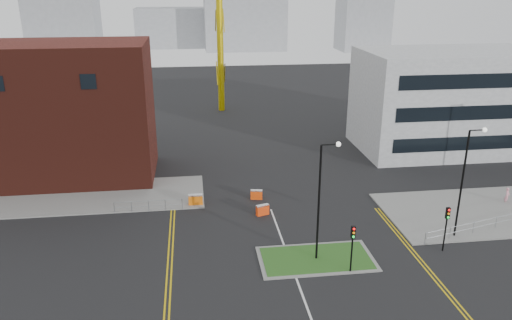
% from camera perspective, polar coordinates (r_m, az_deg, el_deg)
% --- Properties ---
extents(pavement_left, '(28.00, 8.00, 0.12)m').
position_cam_1_polar(pavement_left, '(51.47, -21.87, -4.08)').
color(pavement_left, slate).
rests_on(pavement_left, ground).
extents(island_kerb, '(8.60, 4.60, 0.08)m').
position_cam_1_polar(island_kerb, '(38.26, 6.89, -11.15)').
color(island_kerb, slate).
rests_on(island_kerb, ground).
extents(grass_island, '(8.00, 4.00, 0.12)m').
position_cam_1_polar(grass_island, '(38.25, 6.89, -11.12)').
color(grass_island, '#27501A').
rests_on(grass_island, ground).
extents(brick_building, '(24.20, 10.07, 14.24)m').
position_cam_1_polar(brick_building, '(55.71, -24.30, 4.74)').
color(brick_building, '#481912').
rests_on(brick_building, ground).
extents(office_block, '(25.00, 12.20, 12.00)m').
position_cam_1_polar(office_block, '(66.00, 22.59, 6.33)').
color(office_block, '#A1A3A6').
rests_on(office_block, ground).
extents(streetlamp_island, '(1.46, 0.36, 9.18)m').
position_cam_1_polar(streetlamp_island, '(35.87, 7.58, -3.72)').
color(streetlamp_island, black).
rests_on(streetlamp_island, ground).
extents(streetlamp_right_near, '(1.46, 0.36, 9.18)m').
position_cam_1_polar(streetlamp_right_near, '(42.14, 22.86, -1.55)').
color(streetlamp_right_near, black).
rests_on(streetlamp_right_near, ground).
extents(traffic_light_island, '(0.28, 0.33, 3.65)m').
position_cam_1_polar(traffic_light_island, '(35.86, 10.99, -8.99)').
color(traffic_light_island, black).
rests_on(traffic_light_island, ground).
extents(traffic_light_right, '(0.28, 0.33, 3.65)m').
position_cam_1_polar(traffic_light_right, '(40.55, 20.98, -6.50)').
color(traffic_light_right, black).
rests_on(traffic_light_right, ground).
extents(railing_left, '(6.05, 0.05, 1.10)m').
position_cam_1_polar(railing_left, '(45.98, -12.20, -4.94)').
color(railing_left, gray).
rests_on(railing_left, ground).
extents(centre_line, '(0.15, 30.00, 0.01)m').
position_cam_1_polar(centre_line, '(33.01, 5.99, -16.77)').
color(centre_line, silver).
rests_on(centre_line, ground).
extents(yellow_left_a, '(0.12, 24.00, 0.01)m').
position_cam_1_polar(yellow_left_a, '(39.06, -9.99, -10.68)').
color(yellow_left_a, gold).
rests_on(yellow_left_a, ground).
extents(yellow_left_b, '(0.12, 24.00, 0.01)m').
position_cam_1_polar(yellow_left_b, '(39.05, -9.55, -10.67)').
color(yellow_left_b, gold).
rests_on(yellow_left_b, ground).
extents(yellow_right_a, '(0.12, 20.00, 0.01)m').
position_cam_1_polar(yellow_right_a, '(39.10, 18.57, -11.46)').
color(yellow_right_a, gold).
rests_on(yellow_right_a, ground).
extents(yellow_right_b, '(0.12, 20.00, 0.01)m').
position_cam_1_polar(yellow_right_b, '(39.23, 18.97, -11.41)').
color(yellow_right_b, gold).
rests_on(yellow_right_b, ground).
extents(skyline_a, '(18.00, 12.00, 22.00)m').
position_cam_1_polar(skyline_a, '(147.79, -21.22, 15.11)').
color(skyline_a, gray).
rests_on(skyline_a, ground).
extents(skyline_b, '(24.00, 12.00, 16.00)m').
position_cam_1_polar(skyline_b, '(155.07, -1.29, 15.41)').
color(skyline_b, gray).
rests_on(skyline_b, ground).
extents(skyline_c, '(14.00, 12.00, 28.00)m').
position_cam_1_polar(skyline_c, '(157.56, 12.27, 17.25)').
color(skyline_c, gray).
rests_on(skyline_c, ground).
extents(skyline_d, '(30.00, 12.00, 12.00)m').
position_cam_1_polar(skyline_d, '(164.30, -8.15, 14.77)').
color(skyline_d, gray).
rests_on(skyline_d, ground).
extents(pedestrian, '(0.69, 0.65, 1.58)m').
position_cam_1_polar(pedestrian, '(52.10, 26.77, -3.66)').
color(pedestrian, pink).
rests_on(pedestrian, ground).
extents(barrier_left, '(1.31, 0.46, 1.10)m').
position_cam_1_polar(barrier_left, '(46.56, -6.92, -4.50)').
color(barrier_left, orange).
rests_on(barrier_left, ground).
extents(barrier_mid, '(1.21, 0.72, 0.96)m').
position_cam_1_polar(barrier_mid, '(44.44, 0.75, -5.68)').
color(barrier_mid, '#FF400E').
rests_on(barrier_mid, ground).
extents(barrier_right, '(1.15, 0.55, 0.93)m').
position_cam_1_polar(barrier_right, '(47.57, 0.05, -3.93)').
color(barrier_right, '#FF4B0E').
rests_on(barrier_right, ground).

